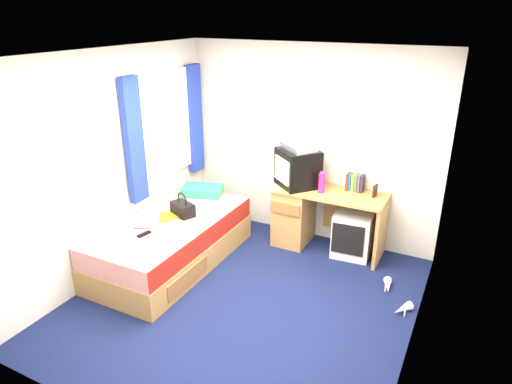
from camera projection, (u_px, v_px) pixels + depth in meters
The scene contains 20 objects.
ground at pixel (244, 301), 4.62m from camera, with size 3.40×3.40×0.00m, color #0C1438.
room_shell at pixel (243, 165), 4.07m from camera, with size 3.40×3.40×3.40m.
bed at pixel (172, 242), 5.22m from camera, with size 1.01×2.00×0.54m.
pillow at pixel (202, 191), 5.80m from camera, with size 0.50×0.32×0.11m, color #176A99.
desk at pixel (308, 214), 5.60m from camera, with size 1.30×0.55×0.75m.
storage_cube at pixel (353, 233), 5.41m from camera, with size 0.43×0.43×0.54m, color white.
crt_tv at pixel (298, 168), 5.46m from camera, with size 0.62×0.62×0.45m.
vcr at pixel (299, 146), 5.36m from camera, with size 0.41×0.29×0.08m, color silver.
book_row at pixel (355, 182), 5.36m from camera, with size 0.20×0.13×0.20m.
picture_frame at pixel (375, 191), 5.20m from camera, with size 0.02×0.12×0.14m, color black.
pink_water_bottle at pixel (322, 183), 5.29m from camera, with size 0.07×0.07×0.23m, color #F22280.
aerosol_can at pixel (323, 183), 5.39m from camera, with size 0.05×0.05×0.17m, color white.
handbag at pixel (183, 208), 5.22m from camera, with size 0.33×0.27×0.28m.
towel at pixel (174, 234), 4.70m from camera, with size 0.33×0.27×0.11m, color silver.
magazine at pixel (169, 217), 5.18m from camera, with size 0.21×0.28×0.01m, color yellow.
water_bottle at pixel (144, 225), 4.93m from camera, with size 0.07×0.07×0.20m, color silver.
colour_swatch_fan at pixel (130, 244), 4.58m from camera, with size 0.22×0.06×0.01m, color gold.
remote_control at pixel (144, 234), 4.79m from camera, with size 0.05×0.16×0.02m, color black.
window_assembly at pixel (166, 128), 5.48m from camera, with size 0.11×1.42×1.40m.
white_heels at pixel (395, 297), 4.61m from camera, with size 0.38×0.58×0.09m.
Camera 1 is at (1.87, -3.39, 2.76)m, focal length 32.00 mm.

